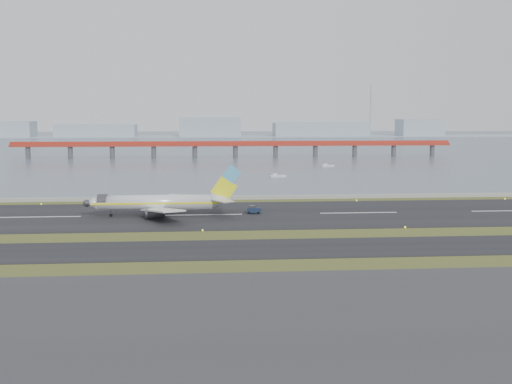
% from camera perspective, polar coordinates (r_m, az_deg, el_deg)
% --- Properties ---
extents(ground, '(1000.00, 1000.00, 0.00)m').
position_cam_1_polar(ground, '(132.21, -4.77, -4.08)').
color(ground, '#3B4A1A').
rests_on(ground, ground).
extents(apron_strip, '(1000.00, 50.00, 0.10)m').
position_cam_1_polar(apron_strip, '(78.89, -4.67, -11.64)').
color(apron_strip, '#313234').
rests_on(apron_strip, ground).
extents(taxiway_strip, '(1000.00, 18.00, 0.10)m').
position_cam_1_polar(taxiway_strip, '(120.44, -4.75, -5.14)').
color(taxiway_strip, black).
rests_on(taxiway_strip, ground).
extents(runway_strip, '(1000.00, 45.00, 0.10)m').
position_cam_1_polar(runway_strip, '(161.76, -4.79, -2.05)').
color(runway_strip, black).
rests_on(runway_strip, ground).
extents(seawall, '(1000.00, 2.50, 1.00)m').
position_cam_1_polar(seawall, '(191.40, -4.81, -0.53)').
color(seawall, '#989893').
rests_on(seawall, ground).
extents(bay_water, '(1400.00, 800.00, 1.30)m').
position_cam_1_polar(bay_water, '(590.35, -4.87, 4.41)').
color(bay_water, '#4C5F6D').
rests_on(bay_water, ground).
extents(red_pier, '(260.00, 5.00, 10.20)m').
position_cam_1_polar(red_pier, '(380.76, -1.85, 4.19)').
color(red_pier, '#AA2B1D').
rests_on(red_pier, ground).
extents(far_shoreline, '(1400.00, 80.00, 60.50)m').
position_cam_1_polar(far_shoreline, '(750.18, -3.84, 5.40)').
color(far_shoreline, '#9BABB7').
rests_on(far_shoreline, ground).
extents(airliner, '(38.52, 32.89, 12.80)m').
position_cam_1_polar(airliner, '(160.68, -8.38, -0.93)').
color(airliner, silver).
rests_on(airliner, ground).
extents(pushback_tug, '(3.68, 2.55, 2.16)m').
position_cam_1_polar(pushback_tug, '(163.15, -0.20, -1.60)').
color(pushback_tug, '#15233B').
rests_on(pushback_tug, ground).
extents(workboat_near, '(6.68, 3.03, 1.56)m').
position_cam_1_polar(workboat_near, '(259.66, 1.91, 1.43)').
color(workboat_near, silver).
rests_on(workboat_near, ground).
extents(workboat_far, '(7.06, 4.18, 1.64)m').
position_cam_1_polar(workboat_far, '(313.65, 6.33, 2.34)').
color(workboat_far, silver).
rests_on(workboat_far, ground).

